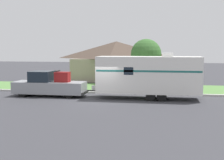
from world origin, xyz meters
The scene contains 8 objects.
ground_plane centered at (0.00, 0.00, 0.00)m, with size 120.00×120.00×0.00m, color #38383D.
curb_strip centered at (0.00, 3.75, 0.07)m, with size 80.00×0.30×0.14m.
lawn_strip centered at (0.00, 7.40, 0.01)m, with size 80.00×7.00×0.03m.
house_across_street centered at (-1.20, 15.27, 2.42)m, with size 10.34×7.69×4.67m.
pickup_truck centered at (-4.55, 1.54, 0.89)m, with size 5.89×1.94×2.09m.
travel_trailer centered at (3.47, 1.54, 1.85)m, with size 8.74×2.36×3.52m.
mailbox centered at (4.96, 4.32, 0.99)m, with size 0.48×0.20×1.28m.
tree_in_yard centered at (2.90, 7.34, 3.28)m, with size 2.88×2.88×4.74m.
Camera 1 is at (4.70, -22.26, 3.92)m, focal length 50.00 mm.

